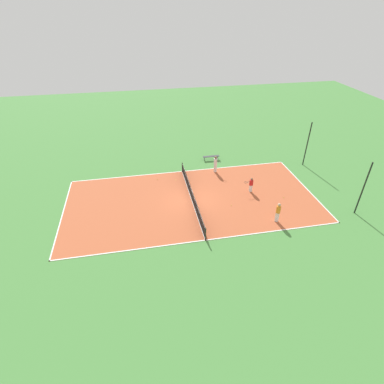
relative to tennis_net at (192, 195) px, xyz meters
name	(u,v)px	position (x,y,z in m)	size (l,w,h in m)	color
ground_plane	(192,200)	(0.00, 0.00, -0.57)	(80.00, 80.00, 0.00)	#47843D
court_surface	(192,200)	(0.00, 0.00, -0.56)	(11.07, 22.66, 0.02)	#B75633
tennis_net	(192,195)	(0.00, 0.00, 0.00)	(10.87, 0.10, 1.08)	black
bench	(211,157)	(-7.58, 3.67, -0.18)	(0.36, 1.87, 0.45)	#333338
player_center_orange	(278,211)	(4.33, 6.27, 0.47)	(0.50, 0.50, 1.78)	white
player_near_white	(216,163)	(-4.72, 3.41, 0.51)	(0.98, 0.74, 1.82)	white
player_coach_red	(251,184)	(-0.37, 5.72, 0.28)	(0.44, 0.97, 1.47)	white
tennis_ball_midcourt	(157,179)	(-4.24, -2.76, -0.52)	(0.07, 0.07, 0.07)	#CCE033
tennis_ball_left_sideline	(284,197)	(1.24, 8.40, -0.52)	(0.07, 0.07, 0.07)	#CCE033
tennis_ball_far_baseline	(231,205)	(1.53, 3.27, -0.52)	(0.07, 0.07, 0.07)	#CCE033
tennis_ball_right_alley	(176,180)	(-3.77, -0.94, -0.52)	(0.07, 0.07, 0.07)	#CCE033
fence_post_back_left	(307,144)	(-4.51, 13.37, 1.86)	(0.12, 0.12, 4.87)	black
fence_post_back_right	(363,189)	(4.51, 13.37, 1.86)	(0.12, 0.12, 4.87)	black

